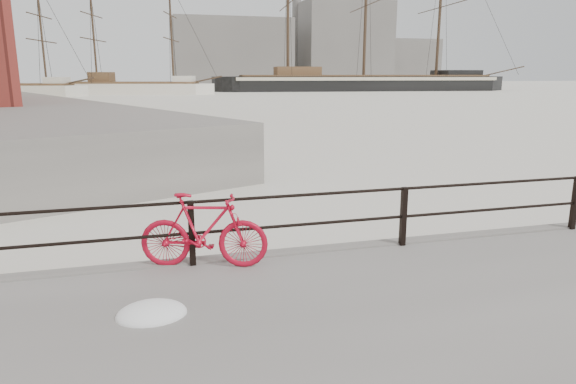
{
  "coord_description": "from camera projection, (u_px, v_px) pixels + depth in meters",
  "views": [
    {
      "loc": [
        -4.05,
        -7.61,
        3.18
      ],
      "look_at": [
        -1.55,
        1.5,
        1.0
      ],
      "focal_mm": 32.0,
      "sensor_mm": 36.0,
      "label": 1
    }
  ],
  "objects": [
    {
      "name": "schooner_left",
      "position": [
        10.0,
        96.0,
        75.09
      ],
      "size": [
        25.35,
        15.33,
        18.04
      ],
      "primitive_type": null,
      "rotation": [
        0.0,
        0.0,
        -0.2
      ],
      "color": "beige",
      "rests_on": "ground"
    },
    {
      "name": "schooner_mid",
      "position": [
        136.0,
        94.0,
        82.24
      ],
      "size": [
        28.71,
        17.7,
        19.42
      ],
      "primitive_type": null,
      "rotation": [
        0.0,
        0.0,
        -0.26
      ],
      "color": "silver",
      "rests_on": "ground"
    },
    {
      "name": "bicycle",
      "position": [
        204.0,
        231.0,
        7.58
      ],
      "size": [
        1.89,
        0.81,
        1.14
      ],
      "primitive_type": "imported",
      "rotation": [
        0.0,
        0.0,
        -0.29
      ],
      "color": "red",
      "rests_on": "promenade"
    },
    {
      "name": "industrial_mid",
      "position": [
        342.0,
        44.0,
        156.66
      ],
      "size": [
        26.0,
        20.0,
        24.0
      ],
      "primitive_type": "cube",
      "color": "gray",
      "rests_on": "ground"
    },
    {
      "name": "snow_mounds",
      "position": [
        553.0,
        252.0,
        7.87
      ],
      "size": [
        22.56,
        3.95,
        0.38
      ],
      "color": "white",
      "rests_on": "promenade"
    },
    {
      "name": "barque_black",
      "position": [
        363.0,
        91.0,
        100.16
      ],
      "size": [
        67.49,
        28.61,
        36.69
      ],
      "primitive_type": null,
      "rotation": [
        0.0,
        0.0,
        -0.11
      ],
      "color": "black",
      "rests_on": "ground"
    },
    {
      "name": "smokestack",
      "position": [
        297.0,
        11.0,
        155.76
      ],
      "size": [
        2.8,
        2.8,
        44.0
      ],
      "primitive_type": "cylinder",
      "color": "gray",
      "rests_on": "ground"
    },
    {
      "name": "industrial_west",
      "position": [
        231.0,
        53.0,
        143.6
      ],
      "size": [
        32.0,
        18.0,
        18.0
      ],
      "primitive_type": "cube",
      "color": "gray",
      "rests_on": "ground"
    },
    {
      "name": "industrial_east",
      "position": [
        402.0,
        62.0,
        168.43
      ],
      "size": [
        20.0,
        16.0,
        14.0
      ],
      "primitive_type": "cube",
      "color": "gray",
      "rests_on": "ground"
    },
    {
      "name": "ground",
      "position": [
        397.0,
        261.0,
        8.91
      ],
      "size": [
        400.0,
        400.0,
        0.0
      ],
      "primitive_type": "plane",
      "color": "white",
      "rests_on": "ground"
    },
    {
      "name": "guardrail",
      "position": [
        403.0,
        217.0,
        8.57
      ],
      "size": [
        28.0,
        0.1,
        1.0
      ],
      "primitive_type": null,
      "color": "black",
      "rests_on": "promenade"
    }
  ]
}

